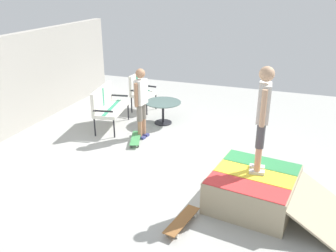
# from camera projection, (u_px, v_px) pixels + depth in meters

# --- Properties ---
(ground_plane) EXTENTS (12.00, 12.00, 0.10)m
(ground_plane) POSITION_uv_depth(u_px,v_px,m) (167.00, 166.00, 7.18)
(ground_plane) COLOR #A8A8A3
(skate_ramp) EXTENTS (1.61, 2.17, 0.56)m
(skate_ramp) POSITION_uv_depth(u_px,v_px,m) (255.00, 189.00, 5.79)
(skate_ramp) COLOR tan
(skate_ramp) RESTS_ON ground_plane
(patio_bench) EXTENTS (1.33, 0.75, 1.02)m
(patio_bench) POSITION_uv_depth(u_px,v_px,m) (107.00, 104.00, 8.74)
(patio_bench) COLOR black
(patio_bench) RESTS_ON ground_plane
(patio_chair_near_house) EXTENTS (0.67, 0.61, 1.02)m
(patio_chair_near_house) POSITION_uv_depth(u_px,v_px,m) (140.00, 89.00, 9.91)
(patio_chair_near_house) COLOR black
(patio_chair_near_house) RESTS_ON ground_plane
(patio_table) EXTENTS (0.90, 0.90, 0.57)m
(patio_table) POSITION_uv_depth(u_px,v_px,m) (163.00, 108.00, 9.07)
(patio_table) COLOR black
(patio_table) RESTS_ON ground_plane
(person_watching) EXTENTS (0.48, 0.27, 1.61)m
(person_watching) POSITION_uv_depth(u_px,v_px,m) (141.00, 99.00, 8.06)
(person_watching) COLOR navy
(person_watching) RESTS_ON ground_plane
(person_skater) EXTENTS (0.48, 0.26, 1.70)m
(person_skater) POSITION_uv_depth(u_px,v_px,m) (263.00, 113.00, 5.40)
(person_skater) COLOR silver
(person_skater) RESTS_ON skate_ramp
(skateboard_by_bench) EXTENTS (0.82, 0.45, 0.10)m
(skateboard_by_bench) POSITION_uv_depth(u_px,v_px,m) (136.00, 138.00, 8.12)
(skateboard_by_bench) COLOR #3F8C4C
(skateboard_by_bench) RESTS_ON ground_plane
(skateboard_spare) EXTENTS (0.82, 0.35, 0.10)m
(skateboard_spare) POSITION_uv_depth(u_px,v_px,m) (182.00, 221.00, 5.34)
(skateboard_spare) COLOR brown
(skateboard_spare) RESTS_ON ground_plane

